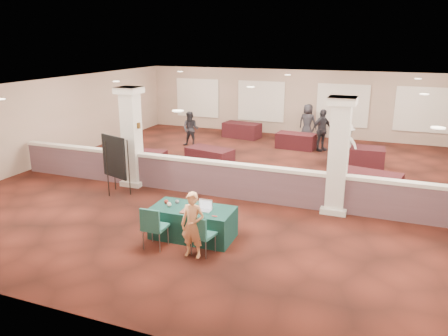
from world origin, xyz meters
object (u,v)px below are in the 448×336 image
at_px(conf_chair_side, 153,225).
at_px(far_table_front_center, 210,157).
at_px(woman, 193,225).
at_px(far_table_back_center, 296,141).
at_px(far_table_front_left, 144,159).
at_px(far_table_back_left, 242,130).
at_px(far_table_front_right, 371,184).
at_px(far_table_back_right, 357,157).
at_px(attendee_b, 346,146).
at_px(easel_board, 114,157).
at_px(attendee_a, 191,129).
at_px(attendee_d, 307,122).
at_px(conf_chair_main, 201,232).
at_px(attendee_c, 322,130).
at_px(near_table, 193,223).

height_order(conf_chair_side, far_table_front_center, conf_chair_side).
relative_size(woman, far_table_back_center, 0.90).
relative_size(far_table_front_left, far_table_back_left, 0.91).
relative_size(far_table_front_right, far_table_back_right, 0.90).
distance_m(conf_chair_side, far_table_back_left, 11.96).
xyz_separation_m(far_table_back_right, attendee_b, (-0.41, -0.20, 0.44)).
xyz_separation_m(easel_board, far_table_front_center, (1.52, 3.84, -0.82)).
xyz_separation_m(woman, far_table_front_center, (-2.43, 6.64, -0.39)).
height_order(far_table_back_center, attendee_a, attendee_a).
xyz_separation_m(far_table_front_center, attendee_d, (2.57, 5.66, 0.51)).
height_order(conf_chair_main, attendee_c, attendee_c).
bearing_deg(far_table_back_left, easel_board, -96.44).
distance_m(far_table_front_left, attendee_b, 7.49).
bearing_deg(attendee_a, attendee_d, 27.45).
height_order(far_table_back_left, far_table_back_right, far_table_back_right).
distance_m(far_table_back_center, attendee_b, 3.31).
relative_size(conf_chair_side, far_table_front_center, 0.58).
distance_m(near_table, easel_board, 4.11).
relative_size(conf_chair_main, far_table_back_right, 0.48).
bearing_deg(conf_chair_side, attendee_d, 83.11).
xyz_separation_m(far_table_front_left, far_table_front_right, (8.06, -0.00, 0.03)).
height_order(woman, far_table_front_right, woman).
relative_size(near_table, far_table_front_center, 1.14).
bearing_deg(far_table_front_left, easel_board, -75.97).
bearing_deg(far_table_back_right, easel_board, -139.54).
distance_m(conf_chair_main, far_table_front_left, 7.28).
distance_m(far_table_front_right, far_table_back_left, 8.87).
relative_size(far_table_front_center, far_table_front_right, 0.99).
distance_m(attendee_b, attendee_c, 2.62).
bearing_deg(far_table_back_left, far_table_back_right, -30.24).
xyz_separation_m(near_table, far_table_front_center, (-2.02, 5.77, -0.03)).
bearing_deg(attendee_c, woman, -146.98).
distance_m(far_table_front_center, far_table_back_left, 5.18).
height_order(far_table_front_center, far_table_front_right, far_table_front_right).
height_order(easel_board, far_table_front_center, easel_board).
relative_size(easel_board, far_table_front_left, 1.16).
distance_m(woman, far_table_front_left, 7.28).
relative_size(far_table_back_right, attendee_c, 1.09).
distance_m(far_table_front_right, attendee_a, 8.73).
height_order(near_table, attendee_d, attendee_d).
relative_size(woman, attendee_c, 0.84).
xyz_separation_m(far_table_back_left, attendee_c, (4.00, -1.20, 0.54)).
bearing_deg(attendee_b, far_table_back_right, 50.83).
relative_size(attendee_b, attendee_c, 0.94).
distance_m(attendee_b, attendee_d, 4.55).
xyz_separation_m(far_table_back_left, far_table_back_center, (2.92, -1.21, -0.02)).
bearing_deg(far_table_front_center, easel_board, -111.55).
height_order(far_table_back_right, attendee_c, attendee_c).
bearing_deg(far_table_front_right, conf_chair_main, -120.86).
distance_m(easel_board, attendee_c, 9.27).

